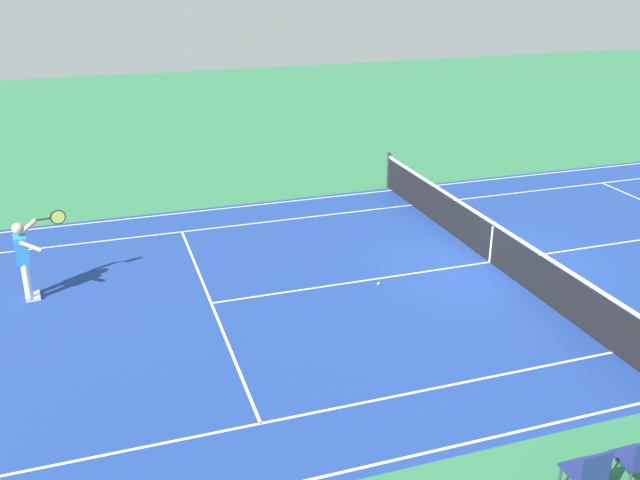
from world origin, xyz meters
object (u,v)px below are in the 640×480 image
(spectator_chair_3, at_px, (639,459))
(spectator_chair_4, at_px, (588,472))
(tennis_net, at_px, (492,242))
(tennis_player_near, at_px, (25,256))
(tennis_ball, at_px, (379,284))

(spectator_chair_3, relative_size, spectator_chair_4, 1.00)
(tennis_net, height_order, spectator_chair_3, tennis_net)
(spectator_chair_4, bearing_deg, tennis_player_near, -50.51)
(tennis_ball, bearing_deg, tennis_net, -174.04)
(spectator_chair_3, bearing_deg, spectator_chair_4, 0.00)
(tennis_net, height_order, tennis_player_near, tennis_player_near)
(tennis_net, relative_size, spectator_chair_4, 13.30)
(tennis_net, bearing_deg, tennis_player_near, -8.07)
(tennis_net, relative_size, spectator_chair_3, 13.30)
(spectator_chair_3, distance_m, spectator_chair_4, 0.79)
(spectator_chair_4, bearing_deg, spectator_chair_3, 180.00)
(tennis_net, xyz_separation_m, spectator_chair_4, (2.90, 7.03, 0.03))
(tennis_net, distance_m, spectator_chair_3, 7.34)
(tennis_player_near, height_order, spectator_chair_3, tennis_player_near)
(tennis_net, xyz_separation_m, tennis_ball, (2.88, 0.30, -0.46))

